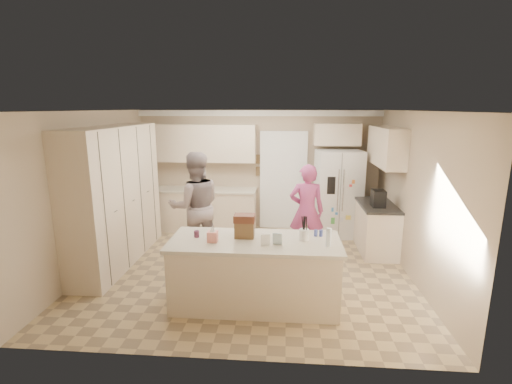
# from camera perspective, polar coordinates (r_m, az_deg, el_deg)

# --- Properties ---
(floor) EXTENTS (5.20, 4.60, 0.02)m
(floor) POSITION_cam_1_polar(r_m,az_deg,el_deg) (6.36, -1.17, -11.83)
(floor) COLOR tan
(floor) RESTS_ON ground
(ceiling) EXTENTS (5.20, 4.60, 0.02)m
(ceiling) POSITION_cam_1_polar(r_m,az_deg,el_deg) (5.78, -1.29, 12.49)
(ceiling) COLOR white
(ceiling) RESTS_ON wall_back
(wall_back) EXTENTS (5.20, 0.02, 2.60)m
(wall_back) POSITION_cam_1_polar(r_m,az_deg,el_deg) (8.19, 0.38, 3.40)
(wall_back) COLOR tan
(wall_back) RESTS_ON ground
(wall_front) EXTENTS (5.20, 0.02, 2.60)m
(wall_front) POSITION_cam_1_polar(r_m,az_deg,el_deg) (3.74, -4.78, -8.31)
(wall_front) COLOR tan
(wall_front) RESTS_ON ground
(wall_left) EXTENTS (0.02, 4.60, 2.60)m
(wall_left) POSITION_cam_1_polar(r_m,az_deg,el_deg) (6.71, -23.99, 0.16)
(wall_left) COLOR tan
(wall_left) RESTS_ON ground
(wall_right) EXTENTS (0.02, 4.60, 2.60)m
(wall_right) POSITION_cam_1_polar(r_m,az_deg,el_deg) (6.24, 23.35, -0.67)
(wall_right) COLOR tan
(wall_right) RESTS_ON ground
(crown_back) EXTENTS (5.20, 0.08, 0.12)m
(crown_back) POSITION_cam_1_polar(r_m,az_deg,el_deg) (8.03, 0.37, 12.03)
(crown_back) COLOR white
(crown_back) RESTS_ON wall_back
(pantry_bank) EXTENTS (0.60, 2.60, 2.35)m
(pantry_bank) POSITION_cam_1_polar(r_m,az_deg,el_deg) (6.77, -20.80, -0.55)
(pantry_bank) COLOR beige
(pantry_bank) RESTS_ON floor
(back_base_cab) EXTENTS (2.20, 0.60, 0.88)m
(back_base_cab) POSITION_cam_1_polar(r_m,az_deg,el_deg) (8.24, -7.80, -2.79)
(back_base_cab) COLOR beige
(back_base_cab) RESTS_ON floor
(back_countertop) EXTENTS (2.24, 0.63, 0.04)m
(back_countertop) POSITION_cam_1_polar(r_m,az_deg,el_deg) (8.12, -7.91, 0.32)
(back_countertop) COLOR beige
(back_countertop) RESTS_ON back_base_cab
(back_upper_cab) EXTENTS (2.20, 0.35, 0.80)m
(back_upper_cab) POSITION_cam_1_polar(r_m,az_deg,el_deg) (8.10, -7.92, 7.45)
(back_upper_cab) COLOR beige
(back_upper_cab) RESTS_ON wall_back
(doorway_opening) EXTENTS (0.90, 0.06, 2.10)m
(doorway_opening) POSITION_cam_1_polar(r_m,az_deg,el_deg) (8.19, 4.21, 1.58)
(doorway_opening) COLOR black
(doorway_opening) RESTS_ON floor
(doorway_casing) EXTENTS (1.02, 0.03, 2.22)m
(doorway_casing) POSITION_cam_1_polar(r_m,az_deg,el_deg) (8.15, 4.20, 1.53)
(doorway_casing) COLOR white
(doorway_casing) RESTS_ON floor
(wall_frame_upper) EXTENTS (0.15, 0.02, 0.20)m
(wall_frame_upper) POSITION_cam_1_polar(r_m,az_deg,el_deg) (8.11, 0.50, 5.09)
(wall_frame_upper) COLOR brown
(wall_frame_upper) RESTS_ON wall_back
(wall_frame_lower) EXTENTS (0.15, 0.02, 0.20)m
(wall_frame_lower) POSITION_cam_1_polar(r_m,az_deg,el_deg) (8.16, 0.50, 3.21)
(wall_frame_lower) COLOR brown
(wall_frame_lower) RESTS_ON wall_back
(refrigerator) EXTENTS (0.97, 0.79, 1.80)m
(refrigerator) POSITION_cam_1_polar(r_m,az_deg,el_deg) (7.88, 12.46, -0.26)
(refrigerator) COLOR white
(refrigerator) RESTS_ON floor
(fridge_seam) EXTENTS (0.02, 0.02, 1.78)m
(fridge_seam) POSITION_cam_1_polar(r_m,az_deg,el_deg) (7.54, 12.82, -0.87)
(fridge_seam) COLOR gray
(fridge_seam) RESTS_ON refrigerator
(fridge_dispenser) EXTENTS (0.22, 0.03, 0.35)m
(fridge_dispenser) POSITION_cam_1_polar(r_m,az_deg,el_deg) (7.44, 11.25, 1.01)
(fridge_dispenser) COLOR black
(fridge_dispenser) RESTS_ON refrigerator
(fridge_handle_l) EXTENTS (0.02, 0.02, 0.85)m
(fridge_handle_l) POSITION_cam_1_polar(r_m,az_deg,el_deg) (7.48, 12.52, 0.23)
(fridge_handle_l) COLOR silver
(fridge_handle_l) RESTS_ON refrigerator
(fridge_handle_r) EXTENTS (0.02, 0.02, 0.85)m
(fridge_handle_r) POSITION_cam_1_polar(r_m,az_deg,el_deg) (7.50, 13.27, 0.21)
(fridge_handle_r) COLOR silver
(fridge_handle_r) RESTS_ON refrigerator
(over_fridge_cab) EXTENTS (0.95, 0.35, 0.45)m
(over_fridge_cab) POSITION_cam_1_polar(r_m,az_deg,el_deg) (7.97, 12.35, 8.63)
(over_fridge_cab) COLOR beige
(over_fridge_cab) RESTS_ON wall_back
(right_base_cab) EXTENTS (0.60, 1.20, 0.88)m
(right_base_cab) POSITION_cam_1_polar(r_m,az_deg,el_deg) (7.31, 17.97, -5.37)
(right_base_cab) COLOR beige
(right_base_cab) RESTS_ON floor
(right_countertop) EXTENTS (0.63, 1.24, 0.04)m
(right_countertop) POSITION_cam_1_polar(r_m,az_deg,el_deg) (7.18, 18.14, -1.88)
(right_countertop) COLOR #2D2B28
(right_countertop) RESTS_ON right_base_cab
(right_upper_cab) EXTENTS (0.35, 1.50, 0.70)m
(right_upper_cab) POSITION_cam_1_polar(r_m,az_deg,el_deg) (7.22, 19.41, 6.60)
(right_upper_cab) COLOR beige
(right_upper_cab) RESTS_ON wall_right
(coffee_maker) EXTENTS (0.22, 0.28, 0.30)m
(coffee_maker) POSITION_cam_1_polar(r_m,az_deg,el_deg) (6.94, 18.30, -0.93)
(coffee_maker) COLOR black
(coffee_maker) RESTS_ON right_countertop
(island_base) EXTENTS (2.20, 0.90, 0.88)m
(island_base) POSITION_cam_1_polar(r_m,az_deg,el_deg) (5.16, -0.16, -12.46)
(island_base) COLOR beige
(island_base) RESTS_ON floor
(island_top) EXTENTS (2.28, 0.96, 0.05)m
(island_top) POSITION_cam_1_polar(r_m,az_deg,el_deg) (4.98, -0.16, -7.67)
(island_top) COLOR beige
(island_top) RESTS_ON island_base
(utensil_crock) EXTENTS (0.13, 0.13, 0.15)m
(utensil_crock) POSITION_cam_1_polar(r_m,az_deg,el_deg) (4.99, 7.39, -6.54)
(utensil_crock) COLOR white
(utensil_crock) RESTS_ON island_top
(tissue_box) EXTENTS (0.13, 0.13, 0.14)m
(tissue_box) POSITION_cam_1_polar(r_m,az_deg,el_deg) (4.93, -6.69, -6.82)
(tissue_box) COLOR #ED877C
(tissue_box) RESTS_ON island_top
(tissue_plume) EXTENTS (0.08, 0.08, 0.08)m
(tissue_plume) POSITION_cam_1_polar(r_m,az_deg,el_deg) (4.89, -6.72, -5.60)
(tissue_plume) COLOR white
(tissue_plume) RESTS_ON tissue_box
(dollhouse_body) EXTENTS (0.26, 0.18, 0.22)m
(dollhouse_body) POSITION_cam_1_polar(r_m,az_deg,el_deg) (5.04, -1.78, -5.79)
(dollhouse_body) COLOR brown
(dollhouse_body) RESTS_ON island_top
(dollhouse_roof) EXTENTS (0.28, 0.20, 0.10)m
(dollhouse_roof) POSITION_cam_1_polar(r_m,az_deg,el_deg) (5.00, -1.79, -4.05)
(dollhouse_roof) COLOR #592D1E
(dollhouse_roof) RESTS_ON dollhouse_body
(jam_jar) EXTENTS (0.07, 0.07, 0.09)m
(jam_jar) POSITION_cam_1_polar(r_m,az_deg,el_deg) (5.13, -9.12, -6.40)
(jam_jar) COLOR #59263F
(jam_jar) RESTS_ON island_top
(greeting_card_a) EXTENTS (0.12, 0.06, 0.16)m
(greeting_card_a) POSITION_cam_1_polar(r_m,az_deg,el_deg) (4.75, 1.46, -7.38)
(greeting_card_a) COLOR white
(greeting_card_a) RESTS_ON island_top
(greeting_card_b) EXTENTS (0.12, 0.05, 0.16)m
(greeting_card_b) POSITION_cam_1_polar(r_m,az_deg,el_deg) (4.79, 3.29, -7.21)
(greeting_card_b) COLOR silver
(greeting_card_b) RESTS_ON island_top
(water_bottle) EXTENTS (0.07, 0.07, 0.24)m
(water_bottle) POSITION_cam_1_polar(r_m,az_deg,el_deg) (4.81, 11.12, -6.85)
(water_bottle) COLOR silver
(water_bottle) RESTS_ON island_top
(shaker_salt) EXTENTS (0.05, 0.05, 0.09)m
(shaker_salt) POSITION_cam_1_polar(r_m,az_deg,el_deg) (5.17, 9.19, -6.24)
(shaker_salt) COLOR #394699
(shaker_salt) RESTS_ON island_top
(shaker_pepper) EXTENTS (0.05, 0.05, 0.09)m
(shaker_pepper) POSITION_cam_1_polar(r_m,az_deg,el_deg) (5.18, 9.96, -6.25)
(shaker_pepper) COLOR #394699
(shaker_pepper) RESTS_ON island_top
(teen_boy) EXTENTS (1.13, 1.00, 1.92)m
(teen_boy) POSITION_cam_1_polar(r_m,az_deg,el_deg) (6.56, -9.28, -2.23)
(teen_boy) COLOR #9B9492
(teen_boy) RESTS_ON floor
(teen_girl) EXTENTS (0.63, 0.42, 1.69)m
(teen_girl) POSITION_cam_1_polar(r_m,az_deg,el_deg) (6.67, 7.78, -2.93)
(teen_girl) COLOR #B54A68
(teen_girl) RESTS_ON floor
(fridge_magnets) EXTENTS (0.76, 0.02, 1.44)m
(fridge_magnets) POSITION_cam_1_polar(r_m,az_deg,el_deg) (7.53, 12.83, -0.88)
(fridge_magnets) COLOR tan
(fridge_magnets) RESTS_ON refrigerator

